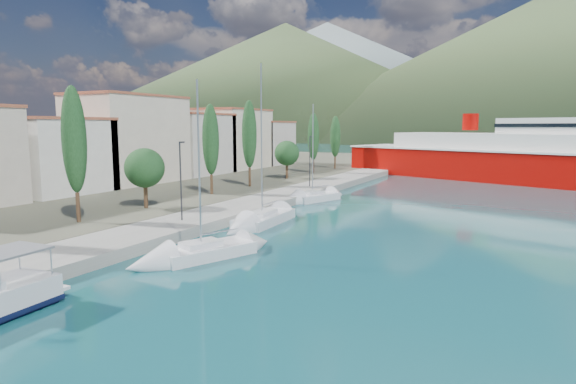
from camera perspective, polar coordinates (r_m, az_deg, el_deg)
The scene contains 10 objects.
ground at distance 136.37m, azimuth 20.85°, elevation 3.92°, with size 1400.00×1400.00×0.00m, color #155159.
quay at distance 48.39m, azimuth -2.99°, elevation -1.26°, with size 5.00×88.00×0.80m, color gray.
land_strip at distance 80.87m, azimuth -23.14°, elevation 1.74°, with size 70.00×148.00×0.70m, color #565644.
town_buildings at distance 70.32m, azimuth -14.91°, elevation 5.55°, with size 9.20×69.20×11.30m.
tree_row at distance 55.82m, azimuth -6.54°, elevation 5.37°, with size 3.54×63.10×10.43m.
lamp_posts at distance 38.82m, azimuth -11.27°, elevation 1.84°, with size 0.15×43.93×6.06m.
sailboat_near at distance 29.30m, azimuth -12.94°, elevation -7.63°, with size 5.28×8.44×11.68m.
sailboat_mid at distance 38.07m, azimuth -4.39°, elevation -3.86°, with size 3.09×9.81×13.93m.
sailboat_far at distance 50.90m, azimuth 1.73°, elevation -0.90°, with size 4.98×8.06×11.30m.
ferry at distance 77.65m, azimuth 25.61°, elevation 3.48°, with size 53.56×27.84×10.49m.
Camera 1 is at (15.05, -15.30, 8.01)m, focal length 30.00 mm.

